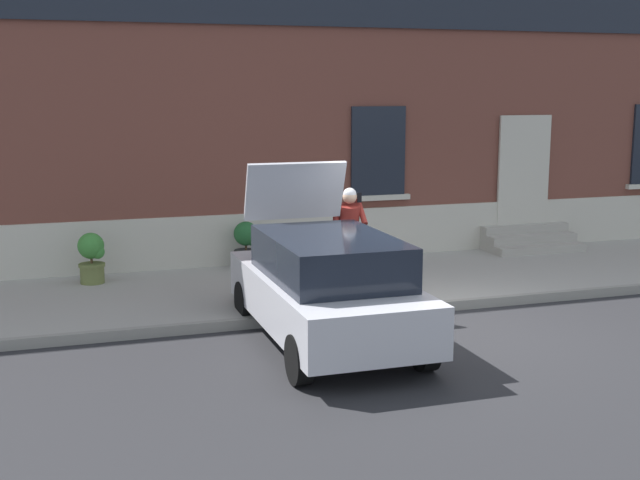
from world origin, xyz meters
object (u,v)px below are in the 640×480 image
at_px(bollard_near_person, 370,265).
at_px(person_on_phone, 348,235).
at_px(planter_charcoal, 246,244).
at_px(hatchback_car_silver, 327,286).
at_px(planter_olive, 92,257).

relative_size(bollard_near_person, person_on_phone, 0.60).
bearing_deg(planter_charcoal, person_on_phone, -68.90).
height_order(bollard_near_person, planter_charcoal, bollard_near_person).
xyz_separation_m(hatchback_car_silver, person_on_phone, (0.92, 1.72, 0.35)).
relative_size(hatchback_car_silver, planter_olive, 4.73).
xyz_separation_m(hatchback_car_silver, planter_olive, (-2.83, 3.98, -0.19)).
height_order(person_on_phone, planter_charcoal, person_on_phone).
bearing_deg(planter_olive, planter_charcoal, 7.43).
height_order(person_on_phone, planter_olive, person_on_phone).
xyz_separation_m(hatchback_car_silver, planter_charcoal, (-0.09, 4.34, -0.19)).
bearing_deg(person_on_phone, planter_olive, 141.41).
distance_m(hatchback_car_silver, person_on_phone, 1.98).
distance_m(hatchback_car_silver, bollard_near_person, 1.87).
xyz_separation_m(planter_olive, planter_charcoal, (2.74, 0.36, 0.00)).
xyz_separation_m(hatchback_car_silver, bollard_near_person, (1.18, 1.45, -0.09)).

